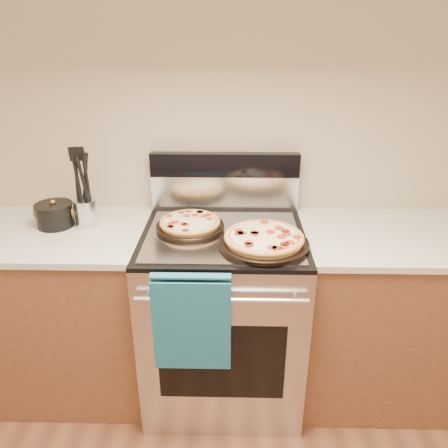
{
  "coord_description": "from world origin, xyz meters",
  "views": [
    {
      "loc": [
        0.04,
        -0.19,
        1.79
      ],
      "look_at": [
        0.01,
        1.55,
        1.01
      ],
      "focal_mm": 35.0,
      "sensor_mm": 36.0,
      "label": 1
    }
  ],
  "objects_px": {
    "pepperoni_pizza_back": "(190,224)",
    "saucepan": "(55,216)",
    "utensil_crock": "(86,213)",
    "pepperoni_pizza_front": "(264,240)",
    "range_body": "(223,316)"
  },
  "relations": [
    {
      "from": "utensil_crock",
      "to": "pepperoni_pizza_back",
      "type": "bearing_deg",
      "value": -5.83
    },
    {
      "from": "pepperoni_pizza_front",
      "to": "utensil_crock",
      "type": "height_order",
      "value": "utensil_crock"
    },
    {
      "from": "range_body",
      "to": "saucepan",
      "type": "height_order",
      "value": "saucepan"
    },
    {
      "from": "pepperoni_pizza_back",
      "to": "saucepan",
      "type": "xyz_separation_m",
      "value": [
        -0.66,
        0.05,
        0.02
      ]
    },
    {
      "from": "pepperoni_pizza_back",
      "to": "saucepan",
      "type": "bearing_deg",
      "value": 175.96
    },
    {
      "from": "saucepan",
      "to": "range_body",
      "type": "bearing_deg",
      "value": -6.17
    },
    {
      "from": "pepperoni_pizza_front",
      "to": "saucepan",
      "type": "distance_m",
      "value": 1.02
    },
    {
      "from": "pepperoni_pizza_back",
      "to": "saucepan",
      "type": "relative_size",
      "value": 1.85
    },
    {
      "from": "pepperoni_pizza_front",
      "to": "utensil_crock",
      "type": "relative_size",
      "value": 2.84
    },
    {
      "from": "range_body",
      "to": "pepperoni_pizza_back",
      "type": "distance_m",
      "value": 0.52
    },
    {
      "from": "pepperoni_pizza_back",
      "to": "utensil_crock",
      "type": "xyz_separation_m",
      "value": [
        -0.51,
        0.05,
        0.03
      ]
    },
    {
      "from": "range_body",
      "to": "saucepan",
      "type": "bearing_deg",
      "value": 173.83
    },
    {
      "from": "pepperoni_pizza_back",
      "to": "pepperoni_pizza_front",
      "type": "distance_m",
      "value": 0.38
    },
    {
      "from": "range_body",
      "to": "saucepan",
      "type": "distance_m",
      "value": 0.97
    },
    {
      "from": "range_body",
      "to": "pepperoni_pizza_back",
      "type": "xyz_separation_m",
      "value": [
        -0.16,
        0.04,
        0.5
      ]
    }
  ]
}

